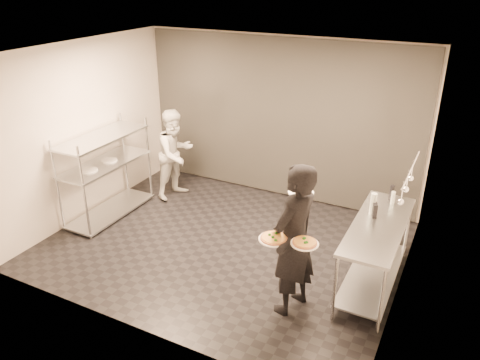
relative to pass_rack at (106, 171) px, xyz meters
The scene contains 13 objects.
room_shell 2.53m from the pass_rack, 28.77° to the left, with size 5.00×4.00×2.80m.
pass_rack is the anchor object (origin of this frame).
prep_counter 4.33m from the pass_rack, ahead, with size 0.60×1.80×0.92m.
utensil_rail 4.64m from the pass_rack, ahead, with size 0.07×1.20×0.31m.
waiter 3.65m from the pass_rack, 13.45° to the right, with size 0.68×0.45×1.87m, color black.
chef 1.26m from the pass_rack, 61.45° to the left, with size 0.77×0.60×1.59m, color silver.
pizza_plate_near 3.56m from the pass_rack, 17.35° to the right, with size 0.34×0.34×0.05m.
pizza_plate_far 3.91m from the pass_rack, 15.93° to the right, with size 0.30×0.30×0.05m.
salad_plate 3.58m from the pass_rack, ahead, with size 0.30×0.30×0.07m.
pos_monitor 4.22m from the pass_rack, ahead, with size 0.05×0.25×0.18m, color black.
bottle_green 4.21m from the pass_rack, ahead, with size 0.08×0.08×0.29m, color #9BA89A.
bottle_clear 4.42m from the pass_rack, ahead, with size 0.05×0.05×0.18m, color #9BA89A.
bottle_dark 4.40m from the pass_rack, ahead, with size 0.06×0.06×0.22m, color black.
Camera 1 is at (2.92, -5.19, 3.76)m, focal length 35.00 mm.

